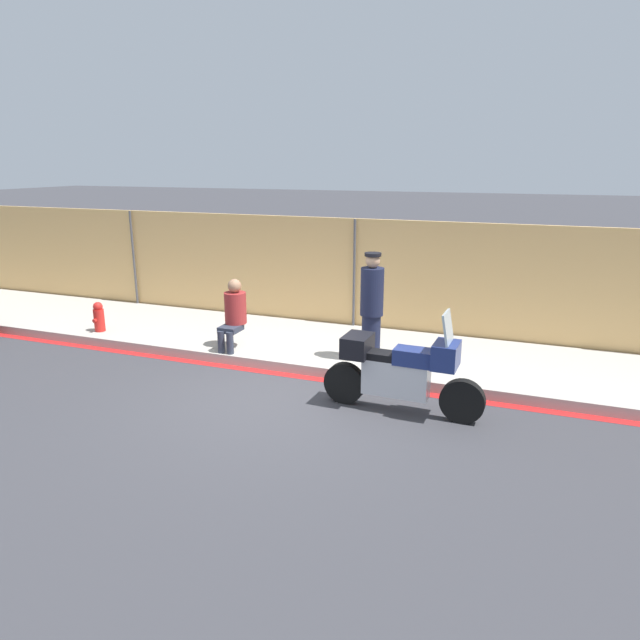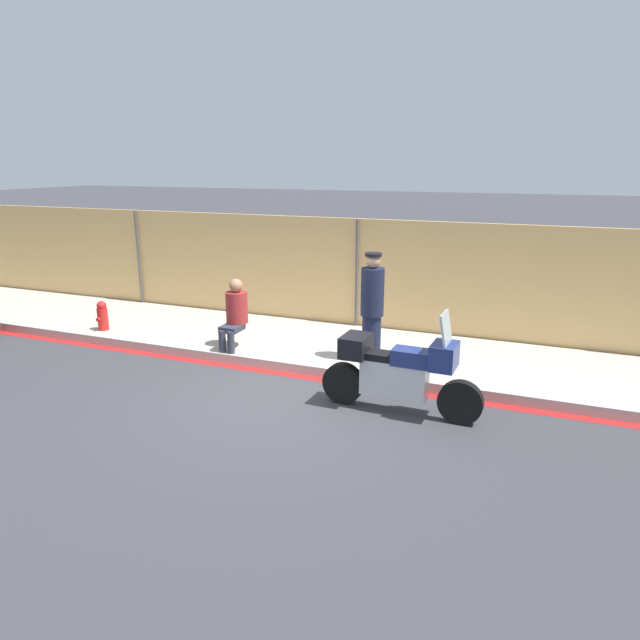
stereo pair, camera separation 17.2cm
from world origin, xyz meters
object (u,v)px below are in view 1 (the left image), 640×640
(officer_standing, at_px, (372,306))
(person_seated_on_curb, at_px, (234,311))
(fire_hydrant, at_px, (99,317))
(motorcycle, at_px, (400,371))

(officer_standing, xyz_separation_m, person_seated_on_curb, (-2.45, -0.22, -0.25))
(officer_standing, height_order, person_seated_on_curb, officer_standing)
(person_seated_on_curb, relative_size, fire_hydrant, 2.11)
(motorcycle, bearing_deg, fire_hydrant, 170.95)
(officer_standing, height_order, fire_hydrant, officer_standing)
(officer_standing, distance_m, person_seated_on_curb, 2.47)
(motorcycle, relative_size, person_seated_on_curb, 1.84)
(motorcycle, bearing_deg, person_seated_on_curb, 160.99)
(person_seated_on_curb, bearing_deg, officer_standing, 5.08)
(person_seated_on_curb, xyz_separation_m, fire_hydrant, (-2.99, -0.03, -0.39))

